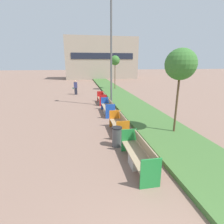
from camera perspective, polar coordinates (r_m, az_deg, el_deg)
The scene contains 11 objects.
planter_grass_strip at distance 13.93m, azimuth 7.21°, elevation 1.59°, with size 2.80×120.00×0.18m.
building_backdrop at distance 40.47m, azimuth -3.56°, elevation 17.04°, with size 15.28×5.62×8.71m.
bench_green_frame at distance 6.28m, azimuth 8.75°, elevation -14.13°, with size 0.65×2.29×0.94m.
bench_orange_frame at distance 8.98m, azimuth 2.32°, elevation -4.56°, with size 0.65×1.92×0.94m.
bench_blue_frame at distance 12.35m, azimuth -1.31°, elevation 1.24°, with size 0.65×2.42×0.94m.
bench_red_frame at distance 15.43m, azimuth -3.22°, elevation 4.12°, with size 0.65×1.92×0.94m.
litter_bin at distance 7.55m, azimuth 1.63°, elevation -8.04°, with size 0.43×0.43×0.86m.
street_lamp_post at distance 14.13m, azimuth -0.25°, elevation 20.03°, with size 0.24×0.44×8.27m.
sapling_tree_near at distance 8.74m, azimuth 21.51°, elevation 14.19°, with size 1.42×1.42×4.13m.
sapling_tree_far at distance 23.00m, azimuth 0.99°, elevation 16.41°, with size 1.20×1.20×4.36m.
pedestrian_walking at distance 20.18m, azimuth -11.80°, elevation 7.85°, with size 0.53×0.24×1.59m.
Camera 1 is at (-0.94, -0.86, 3.49)m, focal length 28.00 mm.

